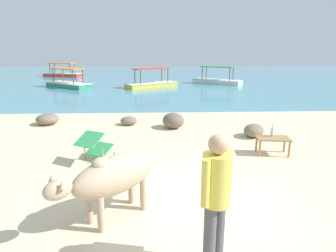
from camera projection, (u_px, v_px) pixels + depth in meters
sand_beach at (199, 203)px, 4.75m from camera, size 18.00×14.00×0.04m
water_surface at (163, 78)px, 25.98m from camera, size 60.00×36.00×0.03m
cow at (113, 176)px, 4.14m from camera, size 1.55×1.52×1.02m
low_bench_table at (273, 140)px, 6.81m from camera, size 0.81×0.53×0.43m
bottle at (272, 132)px, 6.85m from camera, size 0.07×0.07×0.30m
deck_chair_far at (95, 145)px, 6.38m from camera, size 0.84×0.93×0.68m
person_standing at (216, 193)px, 3.09m from camera, size 0.39×0.39×1.62m
shore_rock_large at (47, 119)px, 9.62m from camera, size 0.84×0.83×0.37m
shore_rock_medium at (129, 121)px, 9.58m from camera, size 0.58×0.51×0.28m
shore_rock_small at (254, 130)px, 8.25m from camera, size 0.85×0.89×0.38m
shore_rock_flat at (173, 121)px, 9.15m from camera, size 0.96×0.98×0.49m
boat_red at (63, 74)px, 27.19m from camera, size 3.85×2.11×1.29m
boat_white at (217, 80)px, 21.39m from camera, size 3.70×3.00×1.29m
boat_green at (68, 83)px, 19.31m from camera, size 3.62×3.15×1.29m
boat_yellow at (152, 83)px, 19.36m from camera, size 3.72×2.95×1.29m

